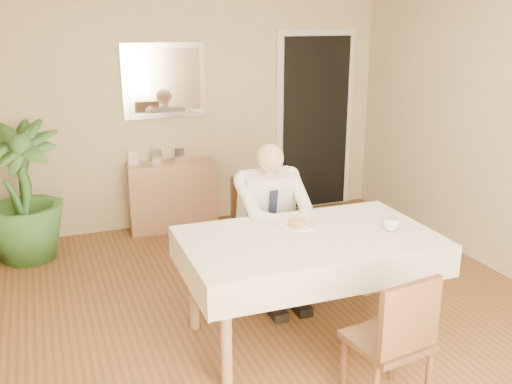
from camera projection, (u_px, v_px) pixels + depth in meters
name	position (u px, v px, depth m)	size (l,w,h in m)	color
room	(275.00, 156.00, 3.74)	(5.00, 5.02, 2.60)	brown
doorway	(315.00, 124.00, 6.56)	(0.96, 0.07, 2.10)	white
mirror	(164.00, 81.00, 5.80)	(0.86, 0.04, 0.76)	silver
dining_table	(308.00, 247.00, 3.89)	(1.73, 1.05, 0.75)	#A57B59
chair_far	(261.00, 225.00, 4.72)	(0.47, 0.47, 0.93)	#452919
chair_near	(396.00, 337.00, 3.15)	(0.45, 0.46, 0.85)	#452919
seated_man	(275.00, 217.00, 4.41)	(0.48, 0.72, 1.24)	white
plate	(297.00, 225.00, 4.04)	(0.26, 0.26, 0.02)	white
food	(297.00, 222.00, 4.03)	(0.14, 0.14, 0.06)	olive
knife	(306.00, 225.00, 3.99)	(0.01, 0.01, 0.13)	silver
fork	(295.00, 226.00, 3.96)	(0.01, 0.01, 0.13)	silver
coffee_mug	(391.00, 224.00, 3.94)	(0.12, 0.12, 0.09)	white
sideboard	(173.00, 196.00, 6.02)	(0.91, 0.31, 0.73)	#A57B59
photo_frame_left	(133.00, 158.00, 5.82)	(0.10, 0.02, 0.14)	silver
photo_frame_center	(157.00, 156.00, 5.91)	(0.10, 0.02, 0.14)	silver
photo_frame_right	(180.00, 155.00, 5.94)	(0.10, 0.02, 0.14)	silver
potted_palm	(22.00, 193.00, 5.19)	(0.72, 0.72, 1.28)	#2F5C25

